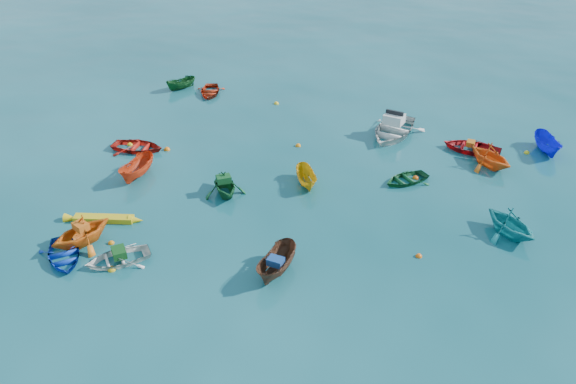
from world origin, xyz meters
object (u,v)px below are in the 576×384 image
(dinghy_blue_sw, at_px, (64,259))
(dinghy_white_near, at_px, (118,262))
(motorboat_white, at_px, (392,135))
(kayak_yellow, at_px, (104,221))

(dinghy_blue_sw, relative_size, dinghy_white_near, 1.03)
(dinghy_white_near, relative_size, motorboat_white, 0.60)
(dinghy_blue_sw, xyz_separation_m, kayak_yellow, (0.08, 3.15, 0.00))
(kayak_yellow, relative_size, motorboat_white, 0.77)
(dinghy_white_near, distance_m, motorboat_white, 19.34)
(kayak_yellow, height_order, motorboat_white, motorboat_white)
(dinghy_blue_sw, bearing_deg, kayak_yellow, 48.04)
(motorboat_white, bearing_deg, dinghy_white_near, -107.82)
(kayak_yellow, xyz_separation_m, motorboat_white, (12.52, 13.78, 0.00))
(dinghy_blue_sw, height_order, kayak_yellow, dinghy_blue_sw)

